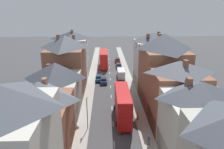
{
  "coord_description": "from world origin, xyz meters",
  "views": [
    {
      "loc": [
        -1.16,
        -15.56,
        19.61
      ],
      "look_at": [
        0.47,
        39.82,
        2.08
      ],
      "focal_mm": 35.0,
      "sensor_mm": 36.0,
      "label": 1
    }
  ],
  "objects_px": {
    "car_parked_right_a": "(118,60)",
    "car_mid_black": "(99,78)",
    "car_parked_left_a": "(124,87)",
    "pedestrian_near_right": "(149,140)",
    "double_decker_bus_lead": "(104,59)",
    "delivery_van": "(121,73)",
    "car_mid_white": "(127,103)",
    "car_parked_left_b": "(104,80)",
    "pedestrian_mid_left": "(138,115)",
    "street_lamp": "(87,111)",
    "double_decker_bus_mid_street": "(123,104)",
    "car_near_silver": "(119,66)"
  },
  "relations": [
    {
      "from": "car_mid_white",
      "to": "delivery_van",
      "type": "height_order",
      "value": "delivery_van"
    },
    {
      "from": "car_parked_right_a",
      "to": "delivery_van",
      "type": "bearing_deg",
      "value": -90.0
    },
    {
      "from": "car_parked_left_b",
      "to": "double_decker_bus_lead",
      "type": "bearing_deg",
      "value": 90.03
    },
    {
      "from": "delivery_van",
      "to": "car_near_silver",
      "type": "bearing_deg",
      "value": 90.0
    },
    {
      "from": "car_parked_right_a",
      "to": "car_mid_black",
      "type": "bearing_deg",
      "value": -107.33
    },
    {
      "from": "pedestrian_mid_left",
      "to": "street_lamp",
      "type": "xyz_separation_m",
      "value": [
        -8.66,
        -2.46,
        2.21
      ]
    },
    {
      "from": "car_mid_white",
      "to": "pedestrian_mid_left",
      "type": "xyz_separation_m",
      "value": [
        1.31,
        -5.72,
        0.23
      ]
    },
    {
      "from": "double_decker_bus_mid_street",
      "to": "car_mid_white",
      "type": "relative_size",
      "value": 2.44
    },
    {
      "from": "double_decker_bus_lead",
      "to": "pedestrian_near_right",
      "type": "distance_m",
      "value": 43.79
    },
    {
      "from": "delivery_van",
      "to": "street_lamp",
      "type": "xyz_separation_m",
      "value": [
        -7.35,
        -26.59,
        1.9
      ]
    },
    {
      "from": "car_parked_left_b",
      "to": "pedestrian_mid_left",
      "type": "bearing_deg",
      "value": -72.59
    },
    {
      "from": "car_parked_left_a",
      "to": "car_mid_black",
      "type": "distance_m",
      "value": 9.68
    },
    {
      "from": "car_near_silver",
      "to": "pedestrian_mid_left",
      "type": "relative_size",
      "value": 2.49
    },
    {
      "from": "double_decker_bus_lead",
      "to": "car_mid_white",
      "type": "bearing_deg",
      "value": -80.74
    },
    {
      "from": "car_parked_left_a",
      "to": "pedestrian_near_right",
      "type": "xyz_separation_m",
      "value": [
        1.88,
        -21.97,
        0.18
      ]
    },
    {
      "from": "double_decker_bus_mid_street",
      "to": "car_parked_left_a",
      "type": "xyz_separation_m",
      "value": [
        1.31,
        13.58,
        -1.96
      ]
    },
    {
      "from": "car_parked_left_b",
      "to": "pedestrian_near_right",
      "type": "height_order",
      "value": "pedestrian_near_right"
    },
    {
      "from": "car_near_silver",
      "to": "street_lamp",
      "type": "bearing_deg",
      "value": -101.3
    },
    {
      "from": "double_decker_bus_lead",
      "to": "double_decker_bus_mid_street",
      "type": "height_order",
      "value": "same"
    },
    {
      "from": "double_decker_bus_mid_street",
      "to": "car_mid_white",
      "type": "xyz_separation_m",
      "value": [
        1.31,
        4.73,
        -2.01
      ]
    },
    {
      "from": "car_parked_left_a",
      "to": "car_parked_left_b",
      "type": "distance_m",
      "value": 7.17
    },
    {
      "from": "car_mid_black",
      "to": "car_mid_white",
      "type": "xyz_separation_m",
      "value": [
        6.2,
        -16.28,
        -0.0
      ]
    },
    {
      "from": "double_decker_bus_mid_street",
      "to": "car_mid_black",
      "type": "height_order",
      "value": "double_decker_bus_mid_street"
    },
    {
      "from": "car_near_silver",
      "to": "delivery_van",
      "type": "distance_m",
      "value": 10.22
    },
    {
      "from": "delivery_van",
      "to": "car_mid_white",
      "type": "bearing_deg",
      "value": -90.0
    },
    {
      "from": "car_near_silver",
      "to": "street_lamp",
      "type": "xyz_separation_m",
      "value": [
        -7.35,
        -36.8,
        2.42
      ]
    },
    {
      "from": "double_decker_bus_mid_street",
      "to": "street_lamp",
      "type": "xyz_separation_m",
      "value": [
        -6.04,
        -3.45,
        0.43
      ]
    },
    {
      "from": "car_near_silver",
      "to": "street_lamp",
      "type": "relative_size",
      "value": 0.73
    },
    {
      "from": "car_mid_white",
      "to": "pedestrian_near_right",
      "type": "height_order",
      "value": "pedestrian_near_right"
    },
    {
      "from": "car_near_silver",
      "to": "delivery_van",
      "type": "xyz_separation_m",
      "value": [
        0.0,
        -10.2,
        0.52
      ]
    },
    {
      "from": "double_decker_bus_mid_street",
      "to": "delivery_van",
      "type": "bearing_deg",
      "value": 86.76
    },
    {
      "from": "car_near_silver",
      "to": "car_mid_white",
      "type": "xyz_separation_m",
      "value": [
        0.0,
        -28.62,
        -0.01
      ]
    },
    {
      "from": "car_near_silver",
      "to": "car_parked_right_a",
      "type": "relative_size",
      "value": 0.95
    },
    {
      "from": "car_parked_left_b",
      "to": "car_mid_white",
      "type": "xyz_separation_m",
      "value": [
        4.9,
        -14.09,
        -0.01
      ]
    },
    {
      "from": "car_parked_left_a",
      "to": "car_mid_white",
      "type": "height_order",
      "value": "car_parked_left_a"
    },
    {
      "from": "car_parked_right_a",
      "to": "car_mid_black",
      "type": "relative_size",
      "value": 0.97
    },
    {
      "from": "car_near_silver",
      "to": "car_parked_left_a",
      "type": "height_order",
      "value": "car_parked_left_a"
    },
    {
      "from": "street_lamp",
      "to": "delivery_van",
      "type": "bearing_deg",
      "value": 74.55
    },
    {
      "from": "car_parked_left_b",
      "to": "car_mid_white",
      "type": "relative_size",
      "value": 0.89
    },
    {
      "from": "car_parked_right_a",
      "to": "car_mid_white",
      "type": "bearing_deg",
      "value": -90.0
    },
    {
      "from": "car_parked_right_a",
      "to": "car_mid_white",
      "type": "relative_size",
      "value": 0.96
    },
    {
      "from": "car_parked_left_b",
      "to": "pedestrian_near_right",
      "type": "bearing_deg",
      "value": -76.0
    },
    {
      "from": "car_mid_white",
      "to": "street_lamp",
      "type": "distance_m",
      "value": 11.26
    },
    {
      "from": "car_parked_left_b",
      "to": "delivery_van",
      "type": "height_order",
      "value": "delivery_van"
    },
    {
      "from": "car_parked_left_b",
      "to": "street_lamp",
      "type": "xyz_separation_m",
      "value": [
        -2.45,
        -22.27,
        2.42
      ]
    },
    {
      "from": "car_mid_white",
      "to": "double_decker_bus_lead",
      "type": "bearing_deg",
      "value": 99.26
    },
    {
      "from": "pedestrian_near_right",
      "to": "pedestrian_mid_left",
      "type": "xyz_separation_m",
      "value": [
        -0.57,
        7.4,
        0.0
      ]
    },
    {
      "from": "double_decker_bus_lead",
      "to": "car_parked_right_a",
      "type": "xyz_separation_m",
      "value": [
        4.91,
        6.05,
        -2.0
      ]
    },
    {
      "from": "double_decker_bus_lead",
      "to": "pedestrian_near_right",
      "type": "relative_size",
      "value": 6.71
    },
    {
      "from": "double_decker_bus_lead",
      "to": "delivery_van",
      "type": "relative_size",
      "value": 2.08
    }
  ]
}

